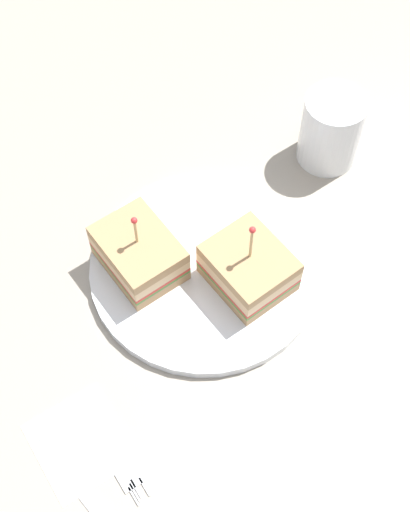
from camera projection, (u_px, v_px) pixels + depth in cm
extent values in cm
cube|color=#9E9384|center=(205.00, 275.00, 82.27)|extent=(118.47, 118.47, 2.00)
cylinder|color=white|center=(205.00, 268.00, 80.91)|extent=(25.85, 25.85, 1.18)
cube|color=tan|center=(248.00, 276.00, 78.89)|extent=(11.25, 11.51, 1.34)
cube|color=#478438|center=(248.00, 272.00, 78.14)|extent=(11.25, 11.51, 0.40)
cube|color=red|center=(248.00, 270.00, 77.76)|extent=(11.25, 11.51, 0.50)
cube|color=#E0B784|center=(249.00, 266.00, 76.92)|extent=(11.25, 11.51, 1.45)
cube|color=tan|center=(250.00, 259.00, 75.73)|extent=(11.25, 11.51, 1.34)
cylinder|color=tan|center=(251.00, 245.00, 73.34)|extent=(0.30, 0.30, 5.58)
sphere|color=red|center=(253.00, 230.00, 70.95)|extent=(0.70, 0.70, 0.70)
cube|color=tan|center=(140.00, 262.00, 79.81)|extent=(11.34, 11.71, 1.41)
cube|color=#478438|center=(140.00, 258.00, 79.03)|extent=(11.34, 11.71, 0.40)
cube|color=red|center=(139.00, 256.00, 78.65)|extent=(11.34, 11.71, 0.50)
cube|color=#E0B784|center=(139.00, 251.00, 77.87)|extent=(11.34, 11.71, 1.31)
cube|color=tan|center=(138.00, 244.00, 76.71)|extent=(11.34, 11.71, 1.41)
cylinder|color=tan|center=(136.00, 233.00, 74.75)|extent=(0.30, 0.30, 4.57)
sphere|color=red|center=(134.00, 220.00, 72.80)|extent=(0.70, 0.70, 0.70)
cylinder|color=gold|center=(328.00, 141.00, 87.85)|extent=(6.47, 6.47, 5.22)
cylinder|color=white|center=(331.00, 130.00, 86.06)|extent=(7.35, 7.35, 9.41)
cube|color=white|center=(79.00, 443.00, 71.15)|extent=(12.51, 12.58, 0.15)
cube|color=silver|center=(100.00, 427.00, 71.86)|extent=(5.02, 5.51, 0.35)
cube|color=silver|center=(126.00, 471.00, 69.59)|extent=(4.04, 4.15, 0.35)
cube|color=silver|center=(131.00, 495.00, 68.42)|extent=(1.47, 1.61, 0.35)
cube|color=silver|center=(135.00, 493.00, 68.56)|extent=(1.47, 1.61, 0.35)
cube|color=silver|center=(140.00, 490.00, 68.70)|extent=(1.47, 1.61, 0.35)
cube|color=silver|center=(144.00, 487.00, 68.84)|extent=(1.47, 1.61, 0.35)
cube|color=silver|center=(58.00, 458.00, 70.26)|extent=(4.04, 5.81, 0.35)
cube|color=silver|center=(89.00, 498.00, 68.30)|extent=(5.05, 6.70, 0.24)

